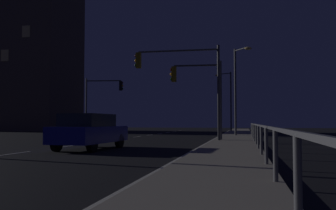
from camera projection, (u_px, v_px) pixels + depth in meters
The scene contains 12 objects.
ground_plane at pixel (102, 142), 22.01m from camera, with size 112.00×112.00×0.00m, color black.
sidewalk_right at pixel (234, 142), 20.34m from camera, with size 2.56×77.00×0.14m, color #9E937F.
lane_markings_center at pixel (121, 139), 25.43m from camera, with size 0.14×50.00×0.01m.
lane_edge_line at pixel (214, 139), 25.54m from camera, with size 0.14×53.00×0.01m.
car at pixel (90, 131), 15.77m from camera, with size 2.04×4.48×1.57m.
traffic_light_overhead_east at pixel (181, 73), 21.68m from camera, with size 5.26×0.39×5.67m.
traffic_light_near_left at pixel (102, 95), 36.27m from camera, with size 3.86×0.73×5.66m.
traffic_light_mid_right at pixel (198, 85), 22.22m from camera, with size 3.22×0.45×4.85m.
street_lamp_median at pixel (238, 83), 29.01m from camera, with size 1.41×1.58×7.08m.
street_lamp_across_street at pixel (228, 95), 43.41m from camera, with size 2.04×1.15×7.16m.
barrier_fence at pixel (258, 130), 14.52m from camera, with size 0.09×27.60×0.98m.
building_distant at pixel (20, 33), 51.43m from camera, with size 15.56×9.80×28.03m.
Camera 1 is at (8.61, -3.25, 1.21)m, focal length 38.24 mm.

